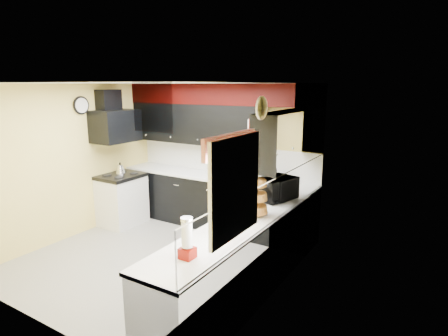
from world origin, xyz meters
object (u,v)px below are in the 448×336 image
(toaster_oven, at_px, (229,169))
(utensil_crock, at_px, (273,179))
(knife_block, at_px, (273,177))
(microwave, at_px, (276,188))
(kettle, at_px, (120,169))

(toaster_oven, height_order, utensil_crock, toaster_oven)
(toaster_oven, relative_size, knife_block, 2.21)
(toaster_oven, distance_m, microwave, 1.40)
(toaster_oven, height_order, microwave, microwave)
(utensil_crock, bearing_deg, microwave, -63.34)
(microwave, xyz_separation_m, knife_block, (-0.37, 0.73, -0.04))
(toaster_oven, relative_size, microwave, 0.92)
(utensil_crock, relative_size, kettle, 0.91)
(utensil_crock, xyz_separation_m, kettle, (-2.68, -0.70, -0.02))
(utensil_crock, distance_m, knife_block, 0.04)
(toaster_oven, relative_size, kettle, 2.99)
(utensil_crock, height_order, kettle, utensil_crock)
(kettle, bearing_deg, utensil_crock, 14.71)
(microwave, bearing_deg, knife_block, 43.48)
(microwave, relative_size, kettle, 3.24)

